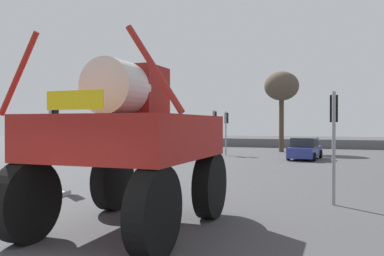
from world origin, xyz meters
The scene contains 10 objects.
ground_plane centered at (0.00, 18.00, 0.00)m, with size 120.00×120.00×0.00m, color #424244.
oversize_sprayer centered at (0.28, 4.59, 2.06)m, with size 4.20×5.17×4.38m.
sedan_ahead centered at (2.92, 25.19, 0.71)m, with size 2.26×4.27×1.52m.
traffic_signal_near_left centered at (-5.71, 9.34, 2.37)m, with size 0.24×0.54×3.25m.
traffic_signal_near_right centered at (4.84, 9.34, 2.54)m, with size 0.24×0.54×3.48m.
traffic_signal_far_left centered at (-4.30, 27.37, 2.61)m, with size 0.24×0.55×3.58m.
traffic_signal_far_right centered at (-3.32, 27.37, 2.52)m, with size 0.24×0.55×3.46m.
bare_tree_left centered at (-9.89, 20.85, 4.54)m, with size 2.71×2.71×5.81m.
bare_tree_far_center centered at (0.44, 32.13, 5.70)m, with size 3.02×3.02×7.10m.
roadside_barrier centered at (0.00, 38.30, 0.45)m, with size 27.55×0.24×0.90m, color #59595B.
Camera 1 is at (4.86, -3.83, 2.50)m, focal length 37.52 mm.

